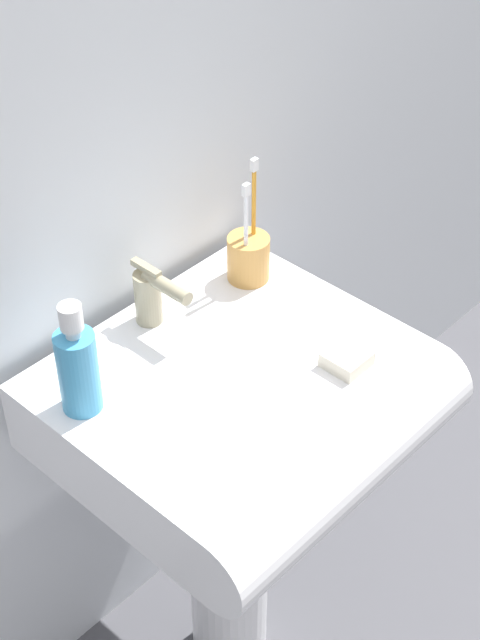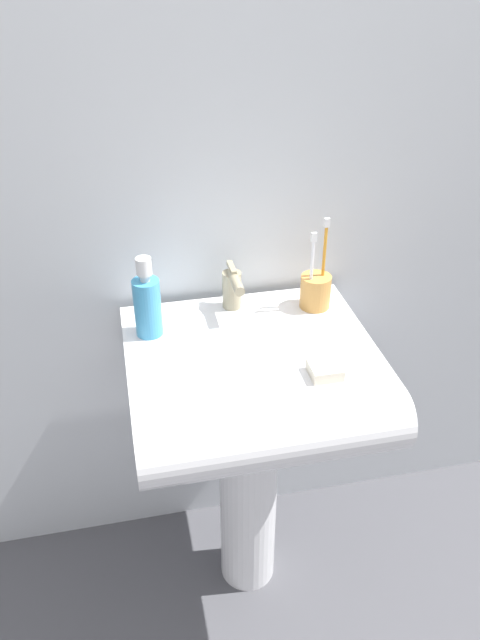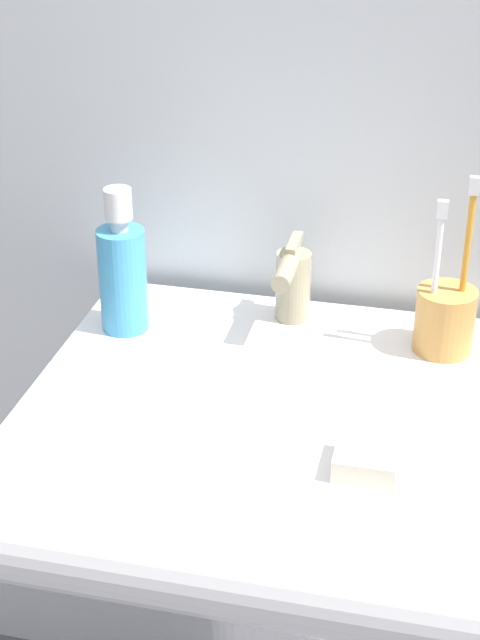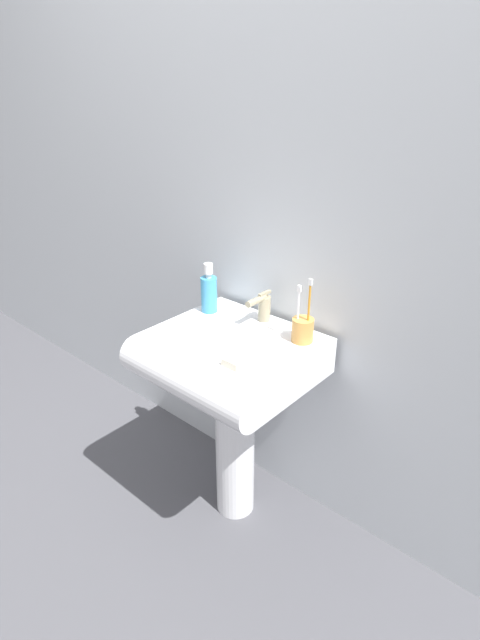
% 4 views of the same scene
% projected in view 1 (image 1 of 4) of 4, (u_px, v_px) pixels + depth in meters
% --- Properties ---
extents(wall_back, '(5.00, 0.05, 2.40)m').
position_uv_depth(wall_back, '(83.00, 12.00, 1.27)').
color(wall_back, silver).
rests_on(wall_back, ground).
extents(sink_pedestal, '(0.14, 0.14, 0.61)m').
position_uv_depth(sink_pedestal, '(229.00, 547.00, 1.71)').
color(sink_pedestal, white).
rests_on(sink_pedestal, ground).
extents(sink_basin, '(0.51, 0.48, 0.12)m').
position_uv_depth(sink_basin, '(250.00, 411.00, 1.45)').
color(sink_basin, white).
rests_on(sink_basin, sink_pedestal).
extents(faucet, '(0.04, 0.12, 0.10)m').
position_uv_depth(faucet, '(152.00, 294.00, 1.48)').
color(faucet, tan).
rests_on(faucet, sink_basin).
extents(toothbrush_cup, '(0.07, 0.07, 0.21)m').
position_uv_depth(toothbrush_cup, '(248.00, 256.00, 1.57)').
color(toothbrush_cup, '#D19347').
rests_on(toothbrush_cup, sink_basin).
extents(soap_bottle, '(0.06, 0.06, 0.18)m').
position_uv_depth(soap_bottle, '(78.00, 367.00, 1.32)').
color(soap_bottle, '#3F99CC').
rests_on(soap_bottle, sink_basin).
extents(bar_soap, '(0.06, 0.06, 0.02)m').
position_uv_depth(bar_soap, '(347.00, 359.00, 1.43)').
color(bar_soap, silver).
rests_on(bar_soap, sink_basin).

